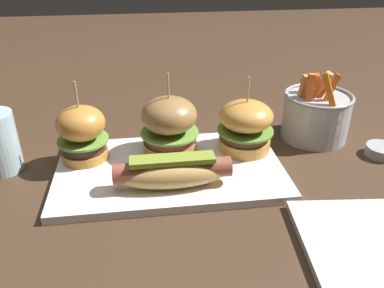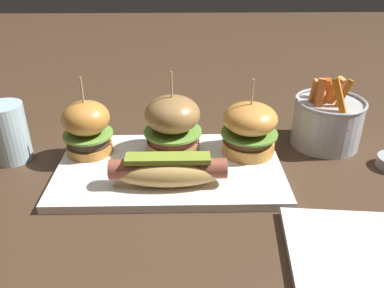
% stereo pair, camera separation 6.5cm
% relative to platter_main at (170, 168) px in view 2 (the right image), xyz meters
% --- Properties ---
extents(ground_plane, '(3.00, 3.00, 0.00)m').
position_rel_platter_main_xyz_m(ground_plane, '(0.00, 0.00, -0.01)').
color(ground_plane, '#422D1E').
extents(platter_main, '(0.38, 0.23, 0.01)m').
position_rel_platter_main_xyz_m(platter_main, '(0.00, 0.00, 0.00)').
color(platter_main, white).
rests_on(platter_main, ground).
extents(hot_dog, '(0.18, 0.05, 0.05)m').
position_rel_platter_main_xyz_m(hot_dog, '(0.00, -0.06, 0.03)').
color(hot_dog, '#DDAD5F').
rests_on(hot_dog, platter_main).
extents(slider_left, '(0.09, 0.09, 0.14)m').
position_rel_platter_main_xyz_m(slider_left, '(-0.14, 0.05, 0.06)').
color(slider_left, '#CB8236').
rests_on(slider_left, platter_main).
extents(slider_center, '(0.10, 0.10, 0.15)m').
position_rel_platter_main_xyz_m(slider_center, '(0.01, 0.05, 0.06)').
color(slider_center, '#9A7040').
rests_on(slider_center, platter_main).
extents(slider_right, '(0.10, 0.10, 0.14)m').
position_rel_platter_main_xyz_m(slider_right, '(0.14, 0.04, 0.05)').
color(slider_right, gold).
rests_on(slider_right, platter_main).
extents(fries_bucket, '(0.13, 0.13, 0.14)m').
position_rel_platter_main_xyz_m(fries_bucket, '(0.30, 0.10, 0.04)').
color(fries_bucket, '#B7BABF').
rests_on(fries_bucket, ground).
extents(side_plate, '(0.20, 0.20, 0.01)m').
position_rel_platter_main_xyz_m(side_plate, '(0.25, -0.22, -0.00)').
color(side_plate, white).
rests_on(side_plate, ground).
extents(water_glass, '(0.07, 0.07, 0.11)m').
position_rel_platter_main_xyz_m(water_glass, '(-0.29, 0.05, 0.05)').
color(water_glass, silver).
rests_on(water_glass, ground).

